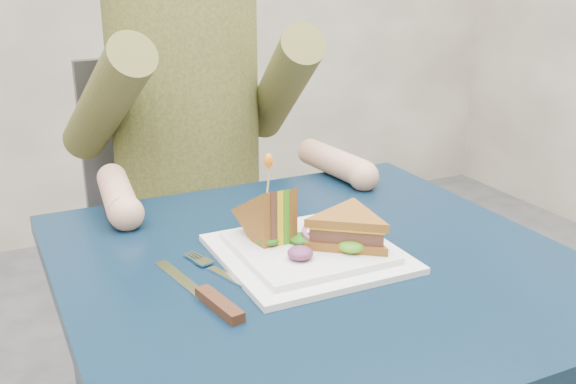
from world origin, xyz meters
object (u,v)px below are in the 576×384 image
plate (308,251)px  knife (212,299)px  diner (187,75)px  fork (224,274)px  sandwich_flat (349,229)px  table (317,305)px  sandwich_upright (269,218)px  chair (181,216)px

plate → knife: (-0.18, -0.07, -0.00)m
diner → knife: bearing=-105.7°
fork → knife: knife is taller
plate → sandwich_flat: sandwich_flat is taller
knife → plate: bearing=22.2°
knife → table: bearing=17.6°
diner → sandwich_upright: bearing=-95.5°
diner → sandwich_upright: (-0.05, -0.56, -0.13)m
plate → sandwich_upright: sandwich_upright is taller
chair → diner: size_ratio=1.25×
chair → fork: (-0.15, -0.73, 0.19)m
chair → sandwich_flat: 0.78m
fork → sandwich_flat: bearing=-5.7°
sandwich_upright → knife: size_ratio=0.57×
chair → sandwich_flat: bearing=-86.6°
chair → diner: (-0.00, -0.11, 0.37)m
diner → sandwich_upright: diner is taller
chair → knife: chair is taller
chair → fork: bearing=-101.6°
table → sandwich_upright: (-0.05, 0.06, 0.13)m
diner → knife: diner is taller
plate → diner: bearing=89.0°
diner → fork: diner is taller
chair → sandwich_flat: chair is taller
diner → knife: 0.73m
sandwich_flat → fork: sandwich_flat is taller
table → fork: (-0.15, 0.01, 0.08)m
sandwich_upright → fork: sandwich_upright is taller
diner → fork: (-0.15, -0.61, -0.18)m
chair → sandwich_upright: bearing=-94.6°
diner → fork: 0.66m
table → knife: size_ratio=3.40×
table → sandwich_upright: bearing=133.3°
diner → table: bearing=-90.0°
knife → sandwich_upright: bearing=41.0°
sandwich_flat → fork: size_ratio=1.14×
chair → table: bearing=-90.0°
table → plate: 0.09m
sandwich_flat → fork: 0.20m
chair → plate: bearing=-90.8°
table → plate: plate is taller
knife → sandwich_flat: bearing=11.7°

